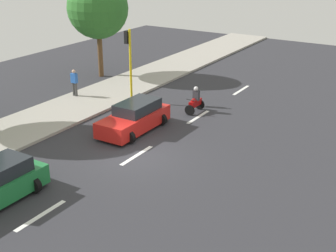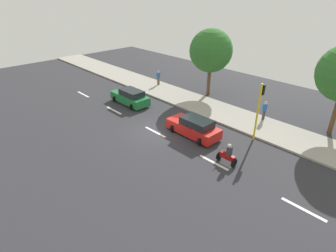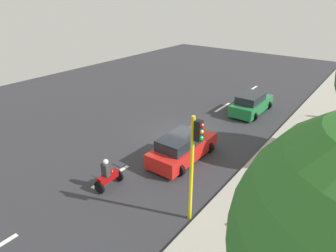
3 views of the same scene
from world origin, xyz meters
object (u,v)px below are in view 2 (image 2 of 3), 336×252
(motorcycle, at_px, (227,155))
(pedestrian_near_signal, at_px, (158,77))
(car_green, at_px, (130,97))
(traffic_light_corner, at_px, (260,104))
(pedestrian_by_tree, at_px, (265,110))
(street_tree_center, at_px, (211,51))
(car_red, at_px, (194,127))

(motorcycle, height_order, pedestrian_near_signal, pedestrian_near_signal)
(car_green, distance_m, traffic_light_corner, 12.89)
(car_green, bearing_deg, pedestrian_by_tree, -61.50)
(traffic_light_corner, bearing_deg, street_tree_center, 60.03)
(car_green, distance_m, pedestrian_by_tree, 12.77)
(car_green, bearing_deg, pedestrian_near_signal, 21.22)
(car_green, relative_size, motorcycle, 2.87)
(pedestrian_by_tree, bearing_deg, car_green, 118.50)
(pedestrian_near_signal, relative_size, pedestrian_by_tree, 1.00)
(car_green, bearing_deg, street_tree_center, -26.09)
(pedestrian_by_tree, xyz_separation_m, traffic_light_corner, (-3.44, -1.20, 1.87))
(pedestrian_near_signal, height_order, traffic_light_corner, traffic_light_corner)
(traffic_light_corner, xyz_separation_m, street_tree_center, (5.00, 8.67, 1.81))
(pedestrian_by_tree, distance_m, traffic_light_corner, 4.09)
(motorcycle, xyz_separation_m, street_tree_center, (9.28, 9.17, 4.10))
(car_red, relative_size, street_tree_center, 0.64)
(pedestrian_by_tree, xyz_separation_m, street_tree_center, (1.56, 7.47, 3.68))
(motorcycle, bearing_deg, street_tree_center, 44.64)
(car_green, relative_size, street_tree_center, 0.63)
(pedestrian_near_signal, bearing_deg, car_red, -118.77)
(pedestrian_near_signal, relative_size, street_tree_center, 0.24)
(car_green, height_order, pedestrian_by_tree, pedestrian_by_tree)
(street_tree_center, bearing_deg, traffic_light_corner, -119.97)
(pedestrian_near_signal, bearing_deg, car_green, -158.78)
(pedestrian_near_signal, bearing_deg, traffic_light_corner, -101.92)
(car_red, height_order, pedestrian_by_tree, pedestrian_by_tree)
(pedestrian_near_signal, xyz_separation_m, pedestrian_by_tree, (0.35, -13.45, 0.00))
(car_red, distance_m, traffic_light_corner, 5.18)
(motorcycle, xyz_separation_m, pedestrian_by_tree, (7.72, 1.69, 0.42))
(pedestrian_near_signal, distance_m, street_tree_center, 7.27)
(motorcycle, xyz_separation_m, pedestrian_near_signal, (7.37, 15.14, 0.42))
(car_red, xyz_separation_m, street_tree_center, (7.95, 5.03, 4.03))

